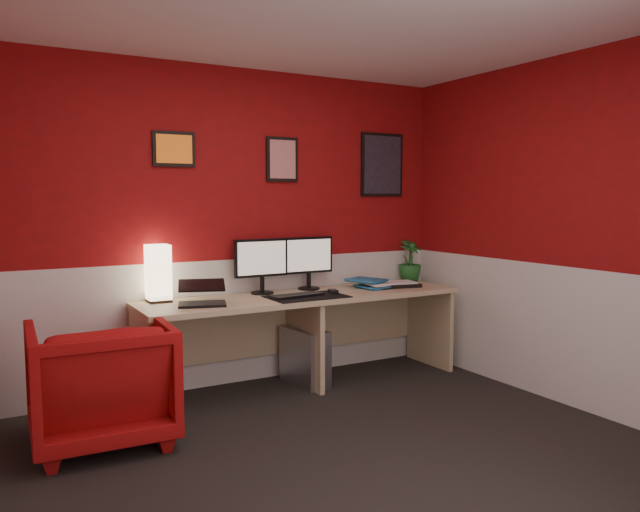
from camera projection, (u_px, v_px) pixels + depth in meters
The scene contains 25 objects.
ground at pixel (333, 467), 3.44m from camera, with size 4.00×3.50×0.01m, color black.
ceiling at pixel (334, 2), 3.21m from camera, with size 4.00×3.50×0.01m, color white.
wall_back at pixel (219, 228), 4.84m from camera, with size 4.00×0.01×2.50m, color maroon.
wall_front at pixel (640, 281), 1.81m from camera, with size 4.00×0.01×2.50m, color maroon.
wall_right at pixel (580, 232), 4.31m from camera, with size 0.01×3.50×2.50m, color maroon.
wainscot_back at pixel (221, 323), 4.91m from camera, with size 4.00×0.01×1.00m, color silver.
wainscot_right at pixel (575, 338), 4.38m from camera, with size 0.01×3.50×1.00m, color silver.
desk at pixel (304, 340), 4.90m from camera, with size 2.60×0.65×0.73m, color tan.
shoji_lamp at pixel (158, 275), 4.51m from camera, with size 0.16×0.16×0.40m, color #FFE5B2.
laptop at pixel (202, 290), 4.37m from camera, with size 0.33×0.23×0.22m, color black.
monitor_left at pixel (262, 257), 4.88m from camera, with size 0.45×0.06×0.58m, color black.
monitor_right at pixel (309, 255), 5.12m from camera, with size 0.45×0.06×0.58m, color black.
desk_mat at pixel (307, 297), 4.75m from camera, with size 0.60×0.38×0.01m, color black.
keyboard at pixel (297, 295), 4.73m from camera, with size 0.42×0.14×0.02m, color black.
mouse at pixel (333, 292), 4.89m from camera, with size 0.06×0.10×0.03m, color black.
book_bottom at pixel (362, 288), 5.14m from camera, with size 0.20×0.27×0.03m, color #216497.
book_middle at pixel (364, 284), 5.17m from camera, with size 0.21×0.28×0.02m, color silver.
book_top at pixel (358, 282), 5.12m from camera, with size 0.23×0.31×0.03m, color #216497.
zen_tray at pixel (397, 285), 5.30m from camera, with size 0.35×0.25×0.03m, color black.
potted_plant at pixel (410, 261), 5.63m from camera, with size 0.21×0.21×0.38m, color #19591E.
pc_tower at pixel (305, 357), 4.94m from camera, with size 0.20×0.45×0.45m, color #99999E.
armchair at pixel (101, 382), 3.76m from camera, with size 0.81×0.83×0.75m, color #AD1413.
art_left at pixel (174, 149), 4.60m from camera, with size 0.32×0.02×0.26m, color orange.
art_center at pixel (282, 159), 5.04m from camera, with size 0.28×0.02×0.36m, color red.
art_right at pixel (382, 165), 5.53m from camera, with size 0.44×0.02×0.56m, color black.
Camera 1 is at (-1.70, -2.85, 1.50)m, focal length 34.77 mm.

